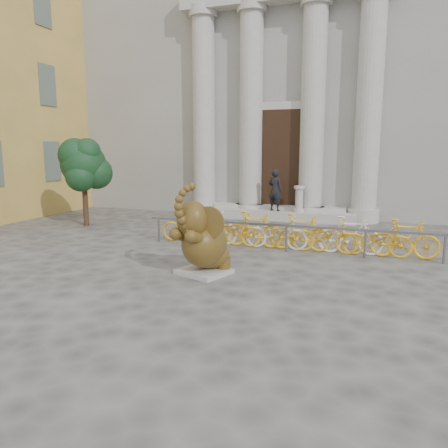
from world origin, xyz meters
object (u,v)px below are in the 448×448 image
(bike_rack, at_px, (288,231))
(tree, at_px, (84,165))
(elephant_statue, at_px, (203,241))
(pedestrian, at_px, (275,190))

(bike_rack, distance_m, tree, 7.75)
(elephant_statue, bearing_deg, tree, 165.44)
(elephant_statue, relative_size, bike_rack, 0.25)
(elephant_statue, distance_m, pedestrian, 7.71)
(tree, distance_m, pedestrian, 7.02)
(elephant_statue, xyz_separation_m, tree, (-6.20, 4.24, 1.41))
(tree, xyz_separation_m, pedestrian, (6.03, 3.46, -0.98))
(elephant_statue, xyz_separation_m, pedestrian, (-0.17, 7.70, 0.43))
(tree, relative_size, pedestrian, 1.92)
(elephant_statue, bearing_deg, bike_rack, 86.54)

